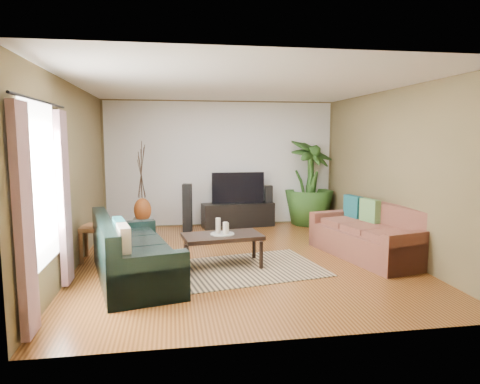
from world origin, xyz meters
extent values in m
plane|color=brown|center=(0.00, 0.00, 0.00)|extent=(5.50, 5.50, 0.00)
plane|color=white|center=(0.00, 0.00, 2.70)|extent=(5.50, 5.50, 0.00)
plane|color=brown|center=(0.00, 2.75, 1.35)|extent=(5.00, 0.00, 5.00)
plane|color=brown|center=(0.00, -2.75, 1.35)|extent=(5.00, 0.00, 5.00)
plane|color=brown|center=(-2.50, 0.00, 1.35)|extent=(0.00, 5.50, 5.50)
plane|color=brown|center=(2.50, 0.00, 1.35)|extent=(0.00, 5.50, 5.50)
plane|color=white|center=(0.00, 2.74, 1.35)|extent=(4.90, 0.00, 4.90)
plane|color=white|center=(-2.48, -1.60, 1.40)|extent=(0.00, 1.80, 1.80)
cube|color=gray|center=(-2.43, -2.35, 1.15)|extent=(0.08, 0.35, 2.20)
cube|color=gray|center=(-2.43, -0.85, 1.15)|extent=(0.08, 0.35, 2.20)
cylinder|color=black|center=(-2.43, -1.60, 2.30)|extent=(0.03, 1.90, 0.03)
cube|color=black|center=(-1.59, -0.68, 0.42)|extent=(1.42, 2.35, 0.85)
cube|color=brown|center=(2.01, -0.17, 0.42)|extent=(1.35, 2.18, 0.85)
cube|color=tan|center=(0.00, -0.50, 0.01)|extent=(2.35, 1.86, 0.01)
cube|color=black|center=(-0.34, -0.26, 0.24)|extent=(1.23, 0.79, 0.47)
cylinder|color=gray|center=(-0.34, -0.26, 0.48)|extent=(0.36, 0.36, 0.02)
cylinder|color=beige|center=(-0.40, -0.23, 0.60)|extent=(0.07, 0.07, 0.23)
cylinder|color=#EDE1C8|center=(-0.30, -0.30, 0.58)|extent=(0.07, 0.07, 0.18)
cylinder|color=beige|center=(-0.27, -0.20, 0.56)|extent=(0.07, 0.07, 0.15)
cube|color=black|center=(0.32, 2.50, 0.26)|extent=(1.58, 0.64, 0.51)
cube|color=black|center=(0.32, 2.50, 0.84)|extent=(1.13, 0.06, 0.67)
cube|color=black|center=(-0.77, 2.15, 0.49)|extent=(0.21, 0.23, 0.98)
cube|color=black|center=(1.00, 2.50, 0.44)|extent=(0.17, 0.19, 0.88)
imported|color=#244A18|center=(1.92, 2.50, 0.94)|extent=(1.46, 1.46, 1.88)
cylinder|color=black|center=(1.92, 2.50, 0.14)|extent=(0.35, 0.35, 0.27)
cube|color=gray|center=(-1.64, 1.81, 0.18)|extent=(0.37, 0.37, 0.36)
ellipsoid|color=brown|center=(-1.64, 1.81, 0.53)|extent=(0.33, 0.33, 0.46)
cube|color=brown|center=(-2.25, 0.36, 0.27)|extent=(0.62, 0.62, 0.54)
camera|label=1|loc=(-1.07, -6.50, 1.92)|focal=32.00mm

